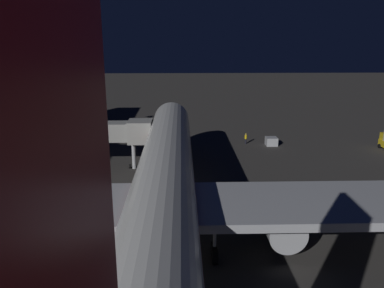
% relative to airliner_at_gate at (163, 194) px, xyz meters
% --- Properties ---
extents(ground_plane, '(320.00, 320.00, 0.00)m').
position_rel_airliner_at_gate_xyz_m(ground_plane, '(-0.00, -11.69, -5.14)').
color(ground_plane, '#383533').
extents(airliner_at_gate, '(58.51, 63.74, 18.39)m').
position_rel_airliner_at_gate_xyz_m(airliner_at_gate, '(0.00, 0.00, 0.00)').
color(airliner_at_gate, silver).
rests_on(airliner_at_gate, ground_plane).
extents(jet_bridge, '(21.76, 3.40, 6.85)m').
position_rel_airliner_at_gate_xyz_m(jet_bridge, '(11.70, -21.13, 0.18)').
color(jet_bridge, '#9E9E99').
rests_on(jet_bridge, ground_plane).
extents(baggage_container_mid_row, '(1.88, 1.85, 1.40)m').
position_rel_airliner_at_gate_xyz_m(baggage_container_mid_row, '(-16.86, -32.35, -4.44)').
color(baggage_container_mid_row, '#B7BABF').
rests_on(baggage_container_mid_row, ground_plane).
extents(ground_crew_under_port_wing, '(0.40, 0.40, 1.86)m').
position_rel_airliner_at_gate_xyz_m(ground_crew_under_port_wing, '(-12.65, -33.45, -4.11)').
color(ground_crew_under_port_wing, black).
rests_on(ground_crew_under_port_wing, ground_plane).
extents(traffic_cone_nose_port, '(0.36, 0.36, 0.55)m').
position_rel_airliner_at_gate_xyz_m(traffic_cone_nose_port, '(-2.20, -31.09, -4.87)').
color(traffic_cone_nose_port, orange).
rests_on(traffic_cone_nose_port, ground_plane).
extents(traffic_cone_nose_starboard, '(0.36, 0.36, 0.55)m').
position_rel_airliner_at_gate_xyz_m(traffic_cone_nose_starboard, '(2.20, -31.09, -4.87)').
color(traffic_cone_nose_starboard, orange).
rests_on(traffic_cone_nose_starboard, ground_plane).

